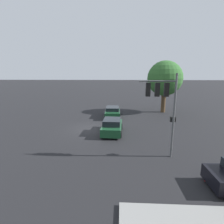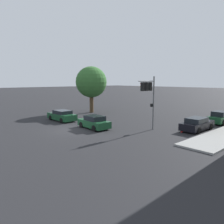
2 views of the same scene
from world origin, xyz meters
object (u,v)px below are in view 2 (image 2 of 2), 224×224
(parked_car_0, at_px, (197,124))
(fire_hydrant, at_px, (182,128))
(crossing_car_1, at_px, (62,116))
(parked_car_1, at_px, (221,118))
(street_tree, at_px, (91,82))
(traffic_signal, at_px, (148,92))
(crossing_car_0, at_px, (94,122))

(parked_car_0, bearing_deg, fire_hydrant, 162.74)
(fire_hydrant, bearing_deg, crossing_car_1, -157.81)
(crossing_car_1, xyz_separation_m, parked_car_0, (14.82, 7.84, -0.01))
(crossing_car_1, xyz_separation_m, fire_hydrant, (14.21, 5.79, -0.19))
(parked_car_1, bearing_deg, street_tree, 110.62)
(crossing_car_1, distance_m, fire_hydrant, 15.35)
(street_tree, distance_m, traffic_signal, 15.18)
(street_tree, bearing_deg, fire_hydrant, -5.51)
(crossing_car_1, bearing_deg, crossing_car_0, -179.33)
(parked_car_0, relative_size, fire_hydrant, 5.01)
(street_tree, xyz_separation_m, crossing_car_0, (10.02, -7.22, -4.34))
(street_tree, height_order, traffic_signal, street_tree)
(street_tree, distance_m, crossing_car_1, 9.31)
(parked_car_1, bearing_deg, crossing_car_0, 150.09)
(fire_hydrant, bearing_deg, traffic_signal, -145.99)
(street_tree, relative_size, crossing_car_1, 1.66)
(crossing_car_1, bearing_deg, traffic_signal, -162.98)
(crossing_car_1, relative_size, fire_hydrant, 4.98)
(parked_car_0, distance_m, fire_hydrant, 2.14)
(traffic_signal, height_order, crossing_car_1, traffic_signal)
(parked_car_0, bearing_deg, street_tree, 90.40)
(crossing_car_1, distance_m, parked_car_0, 16.76)
(crossing_car_0, distance_m, parked_car_0, 11.16)
(parked_car_0, xyz_separation_m, parked_car_1, (0.16, 5.80, 0.06))
(street_tree, xyz_separation_m, crossing_car_1, (3.41, -7.49, -4.34))
(traffic_signal, height_order, crossing_car_0, traffic_signal)
(parked_car_0, bearing_deg, crossing_car_1, 117.20)
(crossing_car_1, height_order, parked_car_0, crossing_car_1)
(street_tree, bearing_deg, parked_car_1, 18.46)
(traffic_signal, bearing_deg, street_tree, -11.67)
(traffic_signal, xyz_separation_m, parked_car_0, (3.52, 4.00, -3.48))
(street_tree, height_order, parked_car_0, street_tree)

